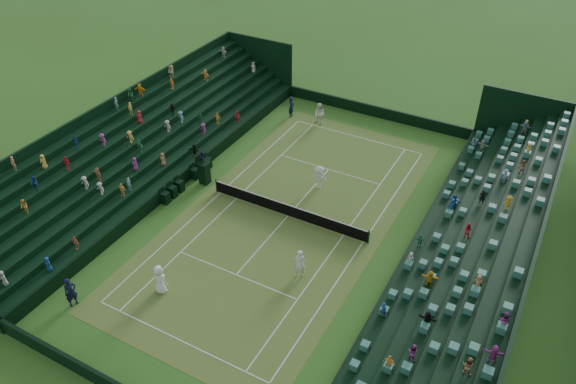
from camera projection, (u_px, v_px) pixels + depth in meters
The scene contains 16 objects.
ground at pixel (288, 216), 37.81m from camera, with size 160.00×160.00×0.00m, color #35651F.
court_surface at pixel (288, 216), 37.80m from camera, with size 12.97×26.77×0.01m, color #397F2A.
perimeter_wall_north at pixel (376, 111), 48.75m from camera, with size 17.17×0.20×1.00m, color black.
perimeter_wall_east at pixel (410, 251), 34.22m from camera, with size 0.20×31.77×1.00m, color black.
perimeter_wall_west at pixel (186, 176), 40.80m from camera, with size 0.20×31.77×1.00m, color black.
north_grandstand at pixel (482, 261), 31.98m from camera, with size 6.60×32.00×4.90m.
south_grandstand at pixel (139, 149), 41.80m from camera, with size 6.60×32.00×4.90m.
tennis_net at pixel (288, 210), 37.50m from camera, with size 11.67×0.10×1.06m.
umpire_chair at pixel (204, 170), 40.29m from camera, with size 0.83×0.83×2.63m.
courtside_chairs at pixel (187, 179), 40.51m from camera, with size 0.55×5.52×1.20m.
player_near_west at pixel (160, 279), 31.63m from camera, with size 0.95×0.62×1.94m, color white.
player_near_east at pixel (299, 263), 32.63m from camera, with size 0.73×0.48×2.00m, color white.
player_far_west at pixel (319, 114), 47.41m from camera, with size 0.93×0.73×1.92m, color white.
player_far_east at pixel (319, 177), 39.91m from camera, with size 1.17×0.68×1.82m, color white.
line_judge_north at pixel (291, 107), 48.51m from camera, with size 0.66×0.44×1.82m, color black.
line_judge_south at pixel (71, 292), 30.87m from camera, with size 0.69×0.45×1.90m, color black.
Camera 1 is at (14.20, -25.91, 23.64)m, focal length 35.00 mm.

